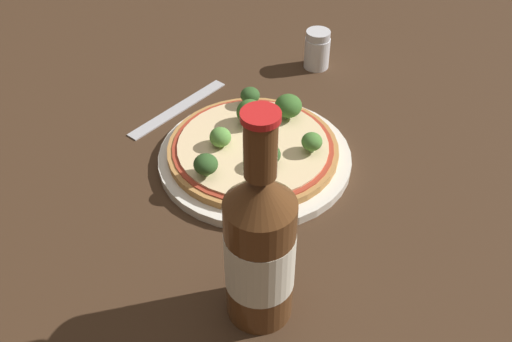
{
  "coord_description": "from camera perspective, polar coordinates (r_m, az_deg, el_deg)",
  "views": [
    {
      "loc": [
        0.46,
        -0.34,
        0.5
      ],
      "look_at": [
        0.06,
        -0.05,
        0.06
      ],
      "focal_mm": 42.0,
      "sensor_mm": 36.0,
      "label": 1
    }
  ],
  "objects": [
    {
      "name": "broccoli_floret_5",
      "position": [
        0.78,
        -0.58,
        5.62
      ],
      "size": [
        0.04,
        0.04,
        0.03
      ],
      "color": "#6B8E51",
      "rests_on": "pizza"
    },
    {
      "name": "broccoli_floret_0",
      "position": [
        0.7,
        -4.61,
        0.43
      ],
      "size": [
        0.03,
        0.03,
        0.03
      ],
      "color": "#6B8E51",
      "rests_on": "pizza"
    },
    {
      "name": "broccoli_floret_2",
      "position": [
        0.71,
        1.18,
        1.57
      ],
      "size": [
        0.03,
        0.03,
        0.03
      ],
      "color": "#6B8E51",
      "rests_on": "pizza"
    },
    {
      "name": "broccoli_floret_1",
      "position": [
        0.79,
        3.1,
        6.2
      ],
      "size": [
        0.04,
        0.04,
        0.03
      ],
      "color": "#6B8E51",
      "rests_on": "pizza"
    },
    {
      "name": "broccoli_floret_4",
      "position": [
        0.75,
        -3.42,
        3.24
      ],
      "size": [
        0.03,
        0.03,
        0.03
      ],
      "color": "#6B8E51",
      "rests_on": "pizza"
    },
    {
      "name": "broccoli_floret_3",
      "position": [
        0.82,
        -0.57,
        7.21
      ],
      "size": [
        0.03,
        0.03,
        0.02
      ],
      "color": "#6B8E51",
      "rests_on": "pizza"
    },
    {
      "name": "beer_bottle",
      "position": [
        0.54,
        0.37,
        -7.26
      ],
      "size": [
        0.07,
        0.07,
        0.24
      ],
      "color": "#563319",
      "rests_on": "ground_plane"
    },
    {
      "name": "ground_plane",
      "position": [
        0.76,
        0.38,
        0.48
      ],
      "size": [
        3.0,
        3.0,
        0.0
      ],
      "primitive_type": "plane",
      "color": "#3D2819"
    },
    {
      "name": "fork",
      "position": [
        0.86,
        -7.4,
        5.97
      ],
      "size": [
        0.06,
        0.18,
        0.0
      ],
      "rotation": [
        0.0,
        0.0,
        1.81
      ],
      "color": "#B2B2B7",
      "rests_on": "ground_plane"
    },
    {
      "name": "broccoli_floret_6",
      "position": [
        0.74,
        5.34,
        2.79
      ],
      "size": [
        0.03,
        0.03,
        0.03
      ],
      "color": "#6B8E51",
      "rests_on": "pizza"
    },
    {
      "name": "pepper_shaker",
      "position": [
        0.94,
        5.84,
        11.44
      ],
      "size": [
        0.04,
        0.04,
        0.06
      ],
      "color": "silver",
      "rests_on": "ground_plane"
    },
    {
      "name": "pizza",
      "position": [
        0.76,
        -0.17,
        2.23
      ],
      "size": [
        0.22,
        0.22,
        0.01
      ],
      "color": "#B77F42",
      "rests_on": "plate"
    },
    {
      "name": "plate",
      "position": [
        0.77,
        -0.05,
        1.29
      ],
      "size": [
        0.25,
        0.25,
        0.01
      ],
      "color": "silver",
      "rests_on": "ground_plane"
    }
  ]
}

